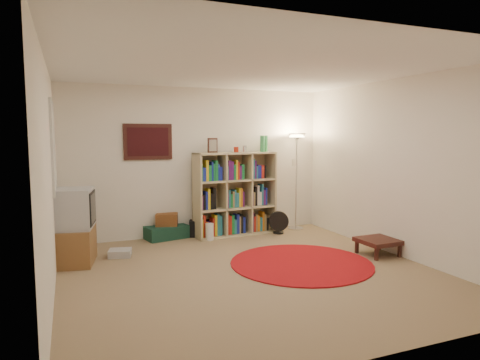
# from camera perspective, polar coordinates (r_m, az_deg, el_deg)

# --- Properties ---
(room) EXTENTS (4.54, 4.54, 2.54)m
(room) POSITION_cam_1_polar(r_m,az_deg,el_deg) (5.23, 0.68, 1.09)
(room) COLOR #866D4E
(room) RESTS_ON ground
(bookshelf) EXTENTS (1.45, 0.52, 1.70)m
(bookshelf) POSITION_cam_1_polar(r_m,az_deg,el_deg) (7.31, -0.82, -2.03)
(bookshelf) COLOR tan
(bookshelf) RESTS_ON ground
(floor_lamp) EXTENTS (0.43, 0.43, 1.74)m
(floor_lamp) POSITION_cam_1_polar(r_m,az_deg,el_deg) (7.73, 7.56, 4.00)
(floor_lamp) COLOR silver
(floor_lamp) RESTS_ON ground
(floor_fan) EXTENTS (0.35, 0.24, 0.39)m
(floor_fan) POSITION_cam_1_polar(r_m,az_deg,el_deg) (7.48, 5.17, -5.66)
(floor_fan) COLOR black
(floor_fan) RESTS_ON ground
(tv_stand) EXTENTS (0.60, 0.76, 1.01)m
(tv_stand) POSITION_cam_1_polar(r_m,az_deg,el_deg) (6.12, -21.22, -5.94)
(tv_stand) COLOR brown
(tv_stand) RESTS_ON ground
(dvd_box) EXTENTS (0.36, 0.32, 0.10)m
(dvd_box) POSITION_cam_1_polar(r_m,az_deg,el_deg) (6.35, -15.71, -9.36)
(dvd_box) COLOR #B1B1B6
(dvd_box) RESTS_ON ground
(suitcase) EXTENTS (0.75, 0.57, 0.22)m
(suitcase) POSITION_cam_1_polar(r_m,az_deg,el_deg) (7.26, -9.88, -6.82)
(suitcase) COLOR #133528
(suitcase) RESTS_ON ground
(wicker_basket) EXTENTS (0.41, 0.34, 0.20)m
(wicker_basket) POSITION_cam_1_polar(r_m,az_deg,el_deg) (7.20, -9.74, -5.22)
(wicker_basket) COLOR #5E3217
(wicker_basket) RESTS_ON suitcase
(duffel_bag) EXTENTS (0.48, 0.44, 0.27)m
(duffel_bag) POSITION_cam_1_polar(r_m,az_deg,el_deg) (7.37, -5.18, -6.33)
(duffel_bag) COLOR black
(duffel_bag) RESTS_ON ground
(paper_towel) EXTENTS (0.15, 0.15, 0.28)m
(paper_towel) POSITION_cam_1_polar(r_m,az_deg,el_deg) (7.04, -4.08, -6.90)
(paper_towel) COLOR white
(paper_towel) RESTS_ON ground
(red_rug) EXTENTS (1.89, 1.89, 0.02)m
(red_rug) POSITION_cam_1_polar(r_m,az_deg,el_deg) (5.87, 8.16, -10.90)
(red_rug) COLOR maroon
(red_rug) RESTS_ON ground
(side_table) EXTENTS (0.53, 0.53, 0.24)m
(side_table) POSITION_cam_1_polar(r_m,az_deg,el_deg) (6.46, 17.94, -7.80)
(side_table) COLOR black
(side_table) RESTS_ON ground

